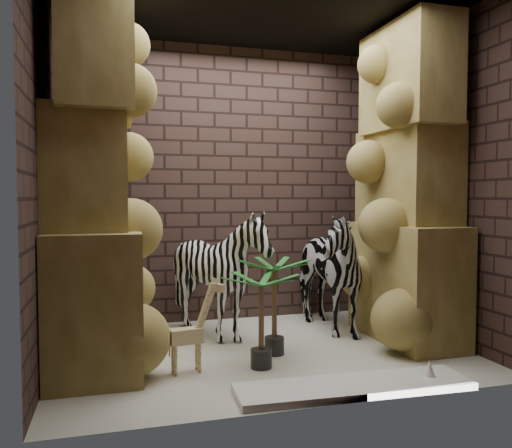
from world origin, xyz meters
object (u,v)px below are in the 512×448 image
object	(u,v)px
palm_front	(274,306)
palm_back	(261,320)
zebra_right	(320,261)
zebra_left	(220,281)
giraffe_toy	(186,326)
surfboard	(354,386)

from	to	relation	value
palm_front	palm_back	world-z (taller)	palm_front
palm_back	palm_front	bearing A→B (deg)	55.83
zebra_right	palm_back	size ratio (longest dim) A/B	1.86
zebra_left	giraffe_toy	xyz separation A→B (m)	(-0.44, -0.84, -0.19)
zebra_right	zebra_left	bearing A→B (deg)	178.91
palm_front	surfboard	xyz separation A→B (m)	(0.29, -0.93, -0.39)
zebra_left	surfboard	world-z (taller)	zebra_left
zebra_right	palm_back	xyz separation A→B (m)	(-0.90, -0.95, -0.33)
zebra_right	giraffe_toy	world-z (taller)	zebra_right
zebra_right	giraffe_toy	size ratio (longest dim) A/B	1.92
zebra_right	surfboard	size ratio (longest dim) A/B	0.84
palm_front	giraffe_toy	bearing A→B (deg)	-161.60
giraffe_toy	palm_front	bearing A→B (deg)	9.44
zebra_left	zebra_right	bearing A→B (deg)	18.88
zebra_left	palm_back	bearing A→B (deg)	-64.93
zebra_left	giraffe_toy	distance (m)	0.97
zebra_right	palm_front	xyz separation A→B (m)	(-0.70, -0.65, -0.29)
surfboard	giraffe_toy	bearing A→B (deg)	151.04
zebra_right	giraffe_toy	xyz separation A→B (m)	(-1.49, -0.91, -0.34)
zebra_right	palm_back	bearing A→B (deg)	-138.40
giraffe_toy	palm_front	distance (m)	0.84
giraffe_toy	palm_back	bearing A→B (deg)	-12.83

